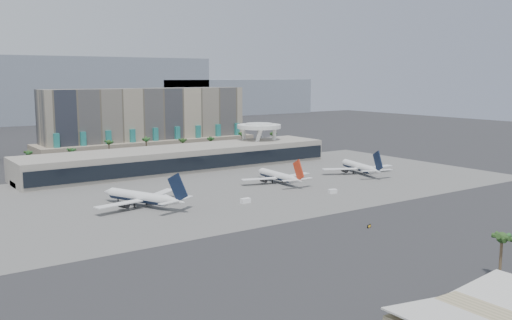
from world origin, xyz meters
TOP-DOWN VIEW (x-y plane):
  - ground at (0.00, 0.00)m, footprint 900.00×900.00m
  - apron_pad at (0.00, 55.00)m, footprint 260.00×130.00m
  - mountain_ridge at (27.88, 470.00)m, footprint 680.00×60.00m
  - hotel at (10.00, 174.41)m, footprint 140.00×30.00m
  - terminal at (0.00, 109.84)m, footprint 170.00×32.50m
  - saucer_structure at (55.00, 116.00)m, footprint 26.00×26.00m
  - palm_row at (7.00, 145.00)m, footprint 157.80×2.80m
  - airliner_left at (-52.81, 41.04)m, footprint 39.13×40.32m
  - airliner_centre at (19.57, 49.99)m, footprint 37.29×38.46m
  - airliner_right at (69.05, 46.43)m, footprint 38.73×40.16m
  - service_vehicle_a at (-16.84, 23.33)m, footprint 4.00×2.01m
  - service_vehicle_b at (24.11, 17.64)m, footprint 3.98×2.96m
  - taxiway_sign at (-3.70, -30.50)m, footprint 2.21×1.05m
  - near_palm_a at (-11.70, -82.49)m, footprint 6.00×6.00m

SIDE VIEW (x-z plane):
  - ground at x=0.00m, z-range 0.00..0.00m
  - apron_pad at x=0.00m, z-range 0.00..0.06m
  - taxiway_sign at x=-3.70m, z-range 0.00..1.01m
  - service_vehicle_b at x=24.11m, z-range 0.00..1.82m
  - service_vehicle_a at x=-16.84m, z-range 0.00..1.94m
  - airliner_centre at x=19.57m, z-range -3.29..9.98m
  - airliner_right at x=69.05m, z-range -3.52..10.67m
  - airliner_left at x=-52.81m, z-range -3.67..11.13m
  - terminal at x=0.00m, z-range -0.73..13.77m
  - near_palm_a at x=-11.70m, z-range 3.02..14.71m
  - palm_row at x=7.00m, z-range 3.95..17.05m
  - hotel at x=10.00m, z-range -4.19..37.81m
  - saucer_structure at x=55.00m, z-range 7.51..29.40m
  - mountain_ridge at x=27.88m, z-range -5.11..64.89m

